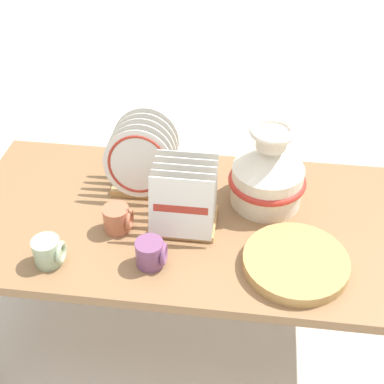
% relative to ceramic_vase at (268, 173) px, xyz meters
% --- Properties ---
extents(ground_plane, '(14.00, 14.00, 0.00)m').
position_rel_ceramic_vase_xyz_m(ground_plane, '(-0.24, -0.12, -0.74)').
color(ground_plane, beige).
extents(display_table, '(1.53, 0.74, 0.62)m').
position_rel_ceramic_vase_xyz_m(display_table, '(-0.24, -0.12, -0.19)').
color(display_table, olive).
rests_on(display_table, ground_plane).
extents(ceramic_vase, '(0.26, 0.26, 0.29)m').
position_rel_ceramic_vase_xyz_m(ceramic_vase, '(0.00, 0.00, 0.00)').
color(ceramic_vase, silver).
rests_on(ceramic_vase, display_table).
extents(dish_rack_round_plates, '(0.24, 0.21, 0.25)m').
position_rel_ceramic_vase_xyz_m(dish_rack_round_plates, '(-0.43, 0.03, -0.01)').
color(dish_rack_round_plates, tan).
rests_on(dish_rack_round_plates, display_table).
extents(dish_rack_square_plates, '(0.21, 0.20, 0.22)m').
position_rel_ceramic_vase_xyz_m(dish_rack_square_plates, '(-0.26, -0.15, -0.04)').
color(dish_rack_square_plates, tan).
rests_on(dish_rack_square_plates, display_table).
extents(wicker_charger_stack, '(0.32, 0.32, 0.04)m').
position_rel_ceramic_vase_xyz_m(wicker_charger_stack, '(0.10, -0.30, -0.10)').
color(wicker_charger_stack, tan).
rests_on(wicker_charger_stack, display_table).
extents(mug_terracotta_glaze, '(0.09, 0.08, 0.09)m').
position_rel_ceramic_vase_xyz_m(mug_terracotta_glaze, '(-0.46, -0.20, -0.08)').
color(mug_terracotta_glaze, '#B76647').
rests_on(mug_terracotta_glaze, display_table).
extents(mug_plum_glaze, '(0.09, 0.08, 0.09)m').
position_rel_ceramic_vase_xyz_m(mug_plum_glaze, '(-0.33, -0.34, -0.08)').
color(mug_plum_glaze, '#7A4770').
rests_on(mug_plum_glaze, display_table).
extents(mug_sage_glaze, '(0.09, 0.08, 0.09)m').
position_rel_ceramic_vase_xyz_m(mug_sage_glaze, '(-0.63, -0.37, -0.08)').
color(mug_sage_glaze, '#9EB28E').
rests_on(mug_sage_glaze, display_table).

